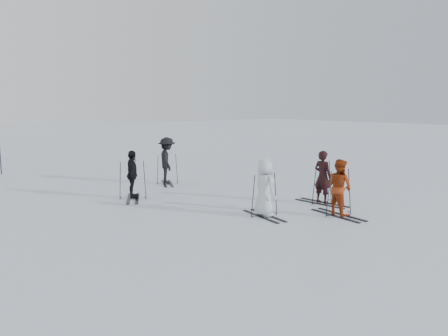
{
  "coord_description": "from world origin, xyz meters",
  "views": [
    {
      "loc": [
        -8.63,
        -10.16,
        3.04
      ],
      "look_at": [
        0.0,
        1.0,
        1.0
      ],
      "focal_mm": 35.0,
      "sensor_mm": 36.0,
      "label": 1
    }
  ],
  "objects_px": {
    "skier_grey": "(265,188)",
    "skier_uphill_far": "(167,161)",
    "skier_near_dark": "(323,178)",
    "skier_red": "(339,188)",
    "piste_marker": "(0,151)",
    "skier_uphill_left": "(132,175)"
  },
  "relations": [
    {
      "from": "skier_grey",
      "to": "skier_uphill_far",
      "type": "xyz_separation_m",
      "value": [
        0.44,
        5.98,
        0.11
      ]
    },
    {
      "from": "skier_uphill_far",
      "to": "skier_near_dark",
      "type": "bearing_deg",
      "value": -135.4
    },
    {
      "from": "skier_red",
      "to": "skier_uphill_far",
      "type": "bearing_deg",
      "value": 15.74
    },
    {
      "from": "skier_near_dark",
      "to": "skier_red",
      "type": "distance_m",
      "value": 1.51
    },
    {
      "from": "skier_grey",
      "to": "skier_uphill_far",
      "type": "distance_m",
      "value": 6.0
    },
    {
      "from": "skier_near_dark",
      "to": "piste_marker",
      "type": "xyz_separation_m",
      "value": [
        -6.66,
        12.58,
        0.2
      ]
    },
    {
      "from": "skier_grey",
      "to": "skier_near_dark",
      "type": "bearing_deg",
      "value": -80.75
    },
    {
      "from": "skier_uphill_left",
      "to": "piste_marker",
      "type": "bearing_deg",
      "value": 43.36
    },
    {
      "from": "skier_grey",
      "to": "piste_marker",
      "type": "xyz_separation_m",
      "value": [
        -4.16,
        12.65,
        0.23
      ]
    },
    {
      "from": "skier_near_dark",
      "to": "skier_grey",
      "type": "xyz_separation_m",
      "value": [
        -2.5,
        -0.07,
        -0.03
      ]
    },
    {
      "from": "skier_near_dark",
      "to": "skier_uphill_far",
      "type": "height_order",
      "value": "skier_uphill_far"
    },
    {
      "from": "skier_uphill_left",
      "to": "skier_grey",
      "type": "bearing_deg",
      "value": -128.67
    },
    {
      "from": "piste_marker",
      "to": "skier_uphill_left",
      "type": "bearing_deg",
      "value": -74.6
    },
    {
      "from": "piste_marker",
      "to": "skier_uphill_far",
      "type": "bearing_deg",
      "value": -55.44
    },
    {
      "from": "skier_red",
      "to": "skier_uphill_far",
      "type": "xyz_separation_m",
      "value": [
        -1.25,
        7.18,
        0.12
      ]
    },
    {
      "from": "skier_near_dark",
      "to": "skier_uphill_far",
      "type": "xyz_separation_m",
      "value": [
        -2.07,
        5.91,
        0.08
      ]
    },
    {
      "from": "skier_near_dark",
      "to": "skier_uphill_left",
      "type": "height_order",
      "value": "skier_near_dark"
    },
    {
      "from": "skier_red",
      "to": "skier_grey",
      "type": "xyz_separation_m",
      "value": [
        -1.68,
        1.2,
        0.01
      ]
    },
    {
      "from": "skier_red",
      "to": "skier_uphill_far",
      "type": "distance_m",
      "value": 7.29
    },
    {
      "from": "skier_near_dark",
      "to": "skier_uphill_left",
      "type": "relative_size",
      "value": 1.04
    },
    {
      "from": "skier_near_dark",
      "to": "skier_uphill_left",
      "type": "bearing_deg",
      "value": 41.64
    },
    {
      "from": "skier_red",
      "to": "skier_uphill_left",
      "type": "height_order",
      "value": "skier_uphill_left"
    }
  ]
}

